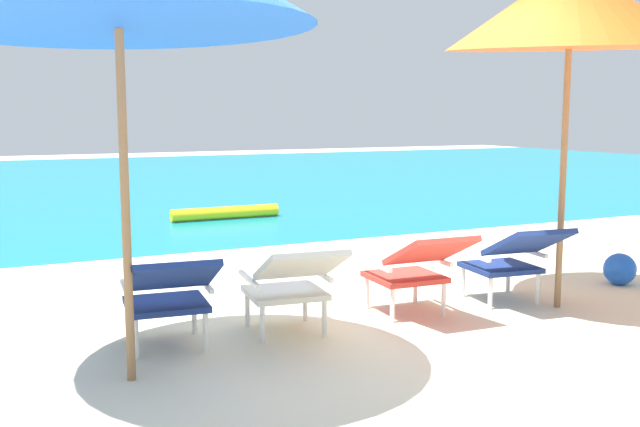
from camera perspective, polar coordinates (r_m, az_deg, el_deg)
The scene contains 9 objects.
ground_plane at distance 8.95m, azimuth -9.37°, elevation -2.11°, with size 40.00×40.00×0.00m, color beige.
ocean_band at distance 17.02m, azimuth -17.27°, elevation 2.34°, with size 40.00×18.00×0.01m, color teal.
swim_buoy at distance 10.68m, azimuth -7.39°, elevation 0.06°, with size 0.18×0.18×1.60m, color yellow.
lounge_chair_far_left at distance 4.76m, azimuth -11.68°, elevation -6.01°, with size 0.62×0.92×0.68m.
lounge_chair_near_left at distance 4.97m, azimuth -2.19°, elevation -5.27°, with size 0.63×0.93×0.68m.
lounge_chair_near_right at distance 5.51m, azimuth 7.54°, elevation -4.04°, with size 0.58×0.90×0.68m.
lounge_chair_far_right at distance 6.00m, azimuth 14.82°, elevation -3.25°, with size 0.63×0.93×0.68m.
beach_umbrella_right at distance 6.02m, azimuth 18.97°, elevation 15.03°, with size 2.66×2.66×2.70m.
beach_ball at distance 7.10m, azimuth 22.35°, elevation -4.03°, with size 0.29×0.29×0.29m, color blue.
Camera 1 is at (-2.46, -4.47, 1.53)m, focal length 41.02 mm.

